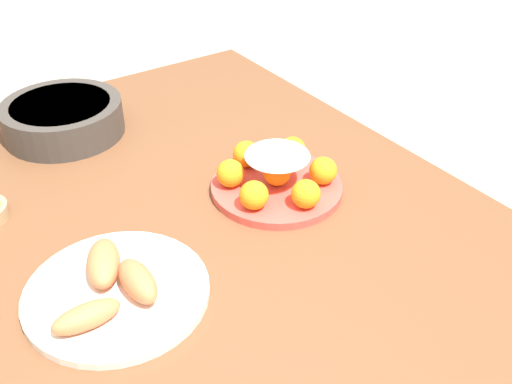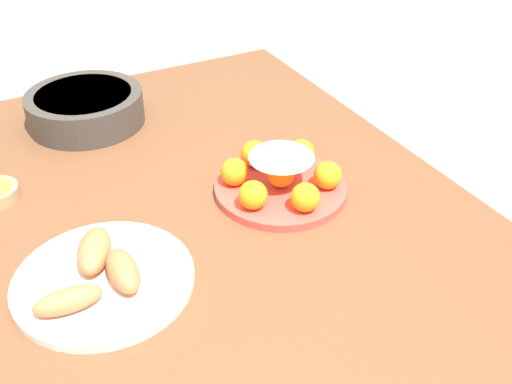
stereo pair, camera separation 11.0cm
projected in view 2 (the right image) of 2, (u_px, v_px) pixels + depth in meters
The scene contains 4 objects.
dining_table at pixel (231, 268), 1.13m from camera, with size 1.47×0.93×0.77m.
cake_plate at pixel (280, 178), 1.16m from camera, with size 0.26×0.26×0.09m.
serving_bowl at pixel (85, 107), 1.39m from camera, with size 0.27×0.27×0.08m.
seafood_platter at pixel (102, 276), 0.95m from camera, with size 0.29×0.29×0.06m.
Camera 2 is at (-0.77, 0.35, 1.44)m, focal length 42.00 mm.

